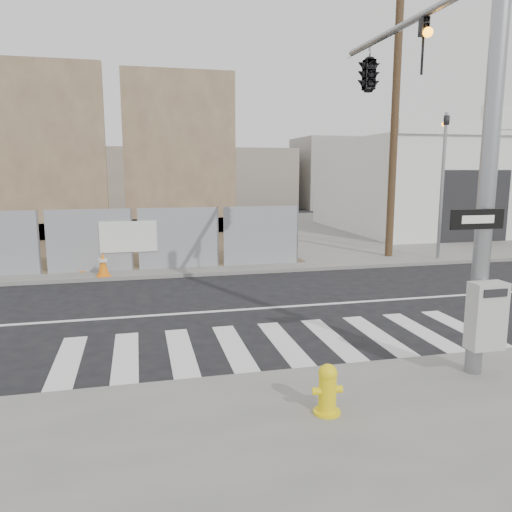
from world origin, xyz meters
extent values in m
plane|color=black|center=(0.00, 0.00, 0.00)|extent=(100.00, 100.00, 0.00)
cube|color=slate|center=(0.00, 14.00, 0.06)|extent=(50.00, 20.00, 0.12)
cylinder|color=gray|center=(2.50, -4.80, 3.62)|extent=(0.26, 0.26, 7.00)
cylinder|color=gray|center=(2.50, -2.20, 6.12)|extent=(0.14, 5.20, 0.14)
cube|color=#B2B2AF|center=(2.45, -5.08, 1.15)|extent=(0.55, 0.30, 1.05)
cube|color=black|center=(2.25, -4.96, 2.62)|extent=(0.90, 0.03, 0.30)
cube|color=silver|center=(2.25, -4.98, 2.62)|extent=(0.55, 0.01, 0.12)
imported|color=black|center=(2.50, -2.80, 5.57)|extent=(0.16, 0.20, 1.00)
imported|color=black|center=(2.50, -0.60, 5.57)|extent=(0.53, 2.48, 1.00)
cylinder|color=gray|center=(8.00, 4.60, 2.72)|extent=(0.12, 0.12, 5.20)
imported|color=black|center=(8.00, 4.60, 5.22)|extent=(0.16, 0.20, 1.00)
cube|color=brown|center=(-7.00, 13.00, 4.12)|extent=(6.00, 0.50, 8.00)
cube|color=brown|center=(-7.00, 13.40, 0.52)|extent=(6.00, 1.30, 0.80)
cube|color=brown|center=(-0.50, 14.00, 4.12)|extent=(5.50, 0.50, 8.00)
cube|color=brown|center=(-0.50, 14.40, 0.52)|extent=(5.50, 1.30, 0.80)
cube|color=silver|center=(14.00, 13.00, 2.52)|extent=(12.00, 10.00, 4.80)
cube|color=black|center=(12.00, 7.98, 1.72)|extent=(3.40, 0.06, 3.20)
cylinder|color=#4D3924|center=(6.50, 5.50, 5.12)|extent=(0.28, 0.28, 10.00)
cylinder|color=yellow|center=(-0.31, -5.56, 0.14)|extent=(0.44, 0.44, 0.04)
cylinder|color=yellow|center=(-0.31, -5.56, 0.39)|extent=(0.29, 0.29, 0.55)
sphere|color=yellow|center=(-0.31, -5.56, 0.69)|extent=(0.26, 0.26, 0.26)
cylinder|color=yellow|center=(-0.46, -5.56, 0.45)|extent=(0.15, 0.13, 0.10)
cylinder|color=yellow|center=(-0.17, -5.56, 0.45)|extent=(0.15, 0.13, 0.10)
cube|color=#D7660B|center=(-4.51, 5.14, 0.13)|extent=(0.46, 0.46, 0.03)
cone|color=#D7660B|center=(-4.51, 5.14, 0.47)|extent=(0.41, 0.41, 0.69)
cylinder|color=silver|center=(-4.51, 5.14, 0.56)|extent=(0.27, 0.27, 0.08)
cube|color=orange|center=(-3.78, 4.22, 0.14)|extent=(0.48, 0.48, 0.03)
cone|color=orange|center=(-3.78, 4.22, 0.50)|extent=(0.42, 0.42, 0.76)
cylinder|color=silver|center=(-3.78, 4.22, 0.61)|extent=(0.29, 0.29, 0.09)
camera|label=1|loc=(-2.69, -11.42, 3.36)|focal=35.00mm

